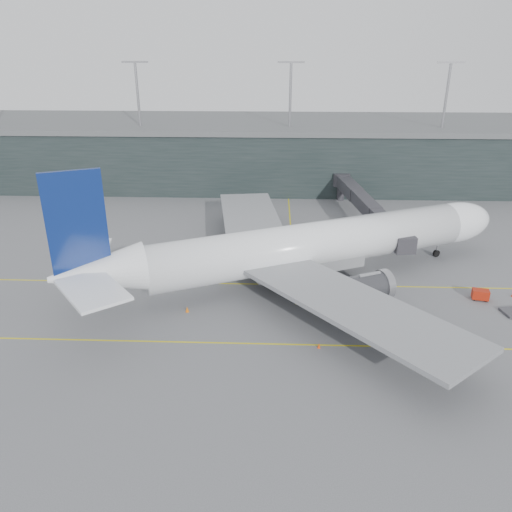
{
  "coord_description": "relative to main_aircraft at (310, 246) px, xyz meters",
  "views": [
    {
      "loc": [
        1.82,
        -70.57,
        33.0
      ],
      "look_at": [
        -0.77,
        -4.0,
        4.56
      ],
      "focal_mm": 35.0,
      "sensor_mm": 36.0,
      "label": 1
    }
  ],
  "objects": [
    {
      "name": "cone_tail",
      "position": [
        -16.7,
        -10.47,
        -5.12
      ],
      "size": [
        0.48,
        0.48,
        0.77
      ],
      "primitive_type": "cone",
      "color": "orange",
      "rests_on": "ground"
    },
    {
      "name": "gse_cart",
      "position": [
        23.6,
        -5.45,
        -4.67
      ],
      "size": [
        2.44,
        1.83,
        1.5
      ],
      "rotation": [
        0.0,
        0.0,
        -0.21
      ],
      "color": "#A21E0B",
      "rests_on": "ground"
    },
    {
      "name": "taxiline_a",
      "position": [
        -7.08,
        -1.78,
        -5.5
      ],
      "size": [
        160.0,
        0.25,
        0.02
      ],
      "primitive_type": "cube",
      "color": "gold",
      "rests_on": "ground"
    },
    {
      "name": "cone_wing_stbd",
      "position": [
        0.2,
        -18.41,
        -5.2
      ],
      "size": [
        0.39,
        0.39,
        0.62
      ],
      "primitive_type": "cone",
      "color": "#E53F0C",
      "rests_on": "ground"
    },
    {
      "name": "ground",
      "position": [
        -7.08,
        2.22,
        -5.51
      ],
      "size": [
        320.0,
        320.0,
        0.0
      ],
      "primitive_type": "plane",
      "color": "#545458",
      "rests_on": "ground"
    },
    {
      "name": "terminal",
      "position": [
        -7.08,
        60.22,
        2.11
      ],
      "size": [
        240.0,
        36.0,
        29.0
      ],
      "color": "black",
      "rests_on": "ground"
    },
    {
      "name": "uld_c",
      "position": [
        -6.23,
        12.02,
        -4.44
      ],
      "size": [
        2.64,
        2.34,
        2.02
      ],
      "rotation": [
        0.0,
        0.0,
        0.29
      ],
      "color": "#37383C",
      "rests_on": "ground"
    },
    {
      "name": "cone_wing_port",
      "position": [
        3.64,
        14.64,
        -5.15
      ],
      "size": [
        0.45,
        0.45,
        0.71
      ],
      "primitive_type": "cone",
      "color": "#F9430D",
      "rests_on": "ground"
    },
    {
      "name": "jet_bridge",
      "position": [
        12.67,
        25.77,
        -0.93
      ],
      "size": [
        8.17,
        42.56,
        6.11
      ],
      "rotation": [
        0.0,
        0.0,
        0.13
      ],
      "color": "#2F2E34",
      "rests_on": "ground"
    },
    {
      "name": "uld_b",
      "position": [
        -8.97,
        12.59,
        -4.42
      ],
      "size": [
        2.48,
        2.08,
        2.07
      ],
      "rotation": [
        0.0,
        0.0,
        -0.12
      ],
      "color": "#37383C",
      "rests_on": "ground"
    },
    {
      "name": "main_aircraft",
      "position": [
        0.0,
        0.0,
        0.0
      ],
      "size": [
        66.67,
        61.42,
        19.62
      ],
      "rotation": [
        0.0,
        0.0,
        0.42
      ],
      "color": "white",
      "rests_on": "ground"
    },
    {
      "name": "taxiline_lead_main",
      "position": [
        -2.08,
        22.22,
        -5.5
      ],
      "size": [
        0.25,
        60.0,
        0.02
      ],
      "primitive_type": "cube",
      "color": "gold",
      "rests_on": "ground"
    },
    {
      "name": "taxiline_b",
      "position": [
        -7.08,
        -17.78,
        -5.5
      ],
      "size": [
        160.0,
        0.25,
        0.02
      ],
      "primitive_type": "cube",
      "color": "gold",
      "rests_on": "ground"
    },
    {
      "name": "uld_a",
      "position": [
        -12.57,
        11.29,
        -4.43
      ],
      "size": [
        2.61,
        2.28,
        2.05
      ],
      "rotation": [
        0.0,
        0.0,
        0.24
      ],
      "color": "#37383C",
      "rests_on": "ground"
    }
  ]
}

